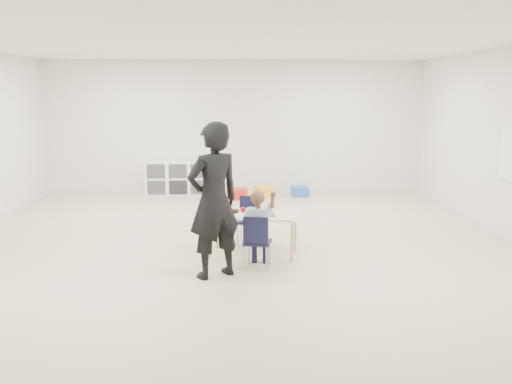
{
  "coord_description": "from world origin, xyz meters",
  "views": [
    {
      "loc": [
        -0.06,
        -7.07,
        2.11
      ],
      "look_at": [
        0.24,
        -0.18,
        0.85
      ],
      "focal_mm": 38.0,
      "sensor_mm": 36.0,
      "label": 1
    }
  ],
  "objects_px": {
    "table": "(253,234)",
    "chair_near": "(258,241)",
    "cubby_shelf": "(179,178)",
    "adult": "(214,201)",
    "child": "(258,226)"
  },
  "relations": [
    {
      "from": "child",
      "to": "adult",
      "type": "distance_m",
      "value": 0.71
    },
    {
      "from": "chair_near",
      "to": "table",
      "type": "bearing_deg",
      "value": 106.02
    },
    {
      "from": "table",
      "to": "cubby_shelf",
      "type": "bearing_deg",
      "value": 119.32
    },
    {
      "from": "chair_near",
      "to": "cubby_shelf",
      "type": "bearing_deg",
      "value": 117.94
    },
    {
      "from": "adult",
      "to": "chair_near",
      "type": "bearing_deg",
      "value": 178.41
    },
    {
      "from": "table",
      "to": "child",
      "type": "bearing_deg",
      "value": -73.98
    },
    {
      "from": "chair_near",
      "to": "cubby_shelf",
      "type": "distance_m",
      "value": 5.17
    },
    {
      "from": "chair_near",
      "to": "cubby_shelf",
      "type": "relative_size",
      "value": 0.48
    },
    {
      "from": "table",
      "to": "cubby_shelf",
      "type": "relative_size",
      "value": 0.93
    },
    {
      "from": "table",
      "to": "adult",
      "type": "xyz_separation_m",
      "value": [
        -0.48,
        -0.86,
        0.62
      ]
    },
    {
      "from": "child",
      "to": "cubby_shelf",
      "type": "xyz_separation_m",
      "value": [
        -1.43,
        4.97,
        -0.17
      ]
    },
    {
      "from": "child",
      "to": "chair_near",
      "type": "bearing_deg",
      "value": 0.0
    },
    {
      "from": "adult",
      "to": "child",
      "type": "bearing_deg",
      "value": 178.41
    },
    {
      "from": "chair_near",
      "to": "adult",
      "type": "bearing_deg",
      "value": -136.8
    },
    {
      "from": "table",
      "to": "chair_near",
      "type": "distance_m",
      "value": 0.55
    }
  ]
}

